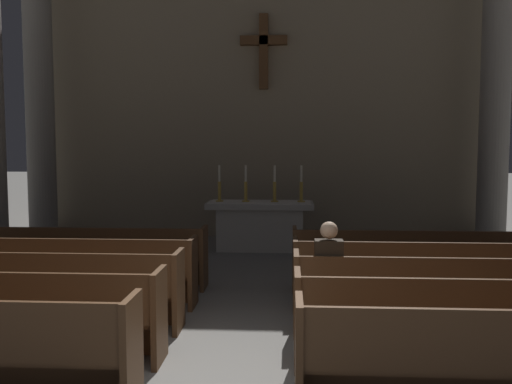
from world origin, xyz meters
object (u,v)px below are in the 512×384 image
Objects in this scene: candlestick_outer_left at (219,190)px; candlestick_inner_left at (246,190)px; pew_left_row_5 at (94,256)px; pew_left_row_4 at (70,271)px; column_left_fourth at (40,98)px; column_right_fourth at (495,96)px; pew_left_row_3 at (37,289)px; lone_worshipper at (328,274)px; altar at (260,224)px; pew_right_row_3 at (445,296)px; pew_right_row_5 at (409,260)px; candlestick_inner_right at (275,190)px; candlestick_outer_right at (301,190)px; pew_right_row_2 at (473,323)px; pew_right_row_4 at (425,276)px.

candlestick_outer_left is 0.55m from candlestick_inner_left.
pew_left_row_4 is at bearing -90.00° from pew_left_row_5.
column_left_fourth is 9.88m from column_right_fourth.
pew_left_row_3 is 5.43m from candlestick_outer_left.
altar is at bearing 101.67° from lone_worshipper.
pew_right_row_3 and pew_right_row_5 have the same top height.
candlestick_outer_left is at bearing 180.00° from candlestick_inner_right.
column_left_fourth is (-2.56, 3.87, 2.74)m from pew_left_row_5.
column_right_fourth reaches higher than pew_right_row_5.
candlestick_outer_left and candlestick_inner_right have the same top height.
pew_left_row_3 is 2.61× the size of lone_worshipper.
candlestick_outer_left and candlestick_outer_right have the same top height.
pew_right_row_3 is 6.13m from candlestick_outer_left.
lone_worshipper is at bearing 0.64° from pew_left_row_3.
pew_right_row_5 is 3.65m from candlestick_outer_right.
pew_right_row_5 is 4.55× the size of candlestick_inner_left.
candlestick_inner_left reaches higher than pew_right_row_5.
candlestick_outer_right is (0.55, 0.00, 0.00)m from candlestick_inner_right.
candlestick_outer_right is at bearing 106.53° from pew_right_row_3.
pew_right_row_2 is 1.00× the size of pew_right_row_3.
altar is at bearing 126.47° from pew_right_row_5.
pew_right_row_2 and pew_right_row_4 have the same top height.
pew_right_row_4 is at bearing 90.00° from pew_right_row_3.
pew_left_row_3 is at bearing -122.09° from candlestick_outer_right.
pew_left_row_5 is 1.00× the size of pew_right_row_2.
candlestick_inner_right is at bearing 111.99° from pew_right_row_3.
pew_right_row_2 is at bearing -37.17° from lone_worshipper.
pew_left_row_5 is 1.56× the size of altar.
candlestick_outer_left reaches higher than pew_left_row_5.
pew_left_row_5 is 1.00× the size of pew_right_row_3.
pew_right_row_3 is at bearing -22.09° from pew_left_row_5.
pew_right_row_3 is at bearing -11.47° from pew_left_row_4.
pew_right_row_2 is at bearing -11.47° from pew_left_row_3.
pew_right_row_4 is at bearing -117.88° from column_right_fourth.
column_right_fourth is at bearing 7.14° from candlestick_inner_left.
candlestick_inner_left is at bearing 117.49° from pew_right_row_3.
pew_right_row_2 is at bearing -71.22° from candlestick_inner_right.
column_right_fourth reaches higher than candlestick_outer_left.
candlestick_inner_left reaches higher than pew_right_row_4.
altar is 2.91× the size of candlestick_outer_right.
candlestick_inner_left reaches higher than altar.
altar is (-2.38, 3.22, 0.06)m from pew_right_row_5.
column_right_fourth is 8.73× the size of candlestick_inner_left.
column_left_fourth is 4.58m from candlestick_outer_left.
candlestick_outer_left is (-5.79, -0.66, -1.96)m from column_right_fourth.
pew_right_row_4 is at bearing 90.00° from pew_right_row_2.
candlestick_outer_right is (1.70, 0.00, 0.00)m from candlestick_outer_left.
candlestick_inner_left is at bearing 129.77° from pew_right_row_5.
lone_worshipper is at bearing -28.85° from pew_left_row_5.
pew_right_row_4 is 4.55× the size of candlestick_outer_left.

